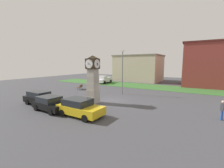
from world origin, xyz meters
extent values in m
plane|color=#424247|center=(0.00, 0.00, 0.00)|extent=(78.50, 78.50, 0.00)
cube|color=#9F9A8F|center=(-1.29, -1.98, 0.42)|extent=(1.22, 1.22, 0.83)
cube|color=#9B968B|center=(-1.29, -1.98, 1.25)|extent=(1.17, 1.17, 0.83)
cube|color=#9F9A90|center=(-1.29, -1.98, 2.08)|extent=(1.11, 1.11, 0.83)
cube|color=#9B968C|center=(-1.29, -1.98, 2.91)|extent=(1.06, 1.06, 0.83)
cube|color=#9F9A90|center=(-1.29, -1.98, 3.74)|extent=(1.01, 1.01, 0.83)
cube|color=#2D2316|center=(-1.29, -1.98, 4.77)|extent=(1.27, 1.27, 1.22)
cylinder|color=white|center=(-1.29, -1.33, 4.77)|extent=(1.04, 0.04, 1.04)
cube|color=black|center=(-1.29, -1.29, 4.77)|extent=(0.06, 0.21, 0.17)
cube|color=black|center=(-1.29, -1.29, 4.77)|extent=(0.04, 0.09, 0.39)
cylinder|color=white|center=(-1.29, -2.63, 4.77)|extent=(1.04, 0.04, 1.04)
cube|color=black|center=(-1.29, -2.67, 4.77)|extent=(0.06, 0.17, 0.21)
cube|color=black|center=(-1.29, -2.67, 4.77)|extent=(0.04, 0.33, 0.27)
cylinder|color=white|center=(-0.64, -1.98, 4.77)|extent=(0.04, 1.04, 1.04)
cube|color=black|center=(-0.61, -1.98, 4.77)|extent=(0.18, 0.06, 0.20)
cube|color=black|center=(-0.61, -1.98, 4.77)|extent=(0.16, 0.04, 0.38)
cylinder|color=white|center=(-1.95, -1.98, 4.77)|extent=(0.04, 1.04, 1.04)
cube|color=black|center=(-1.98, -1.98, 4.77)|extent=(0.19, 0.06, 0.20)
cube|color=black|center=(-1.98, -1.98, 4.77)|extent=(0.39, 0.04, 0.08)
pyramid|color=#2D2316|center=(-1.29, -1.98, 5.56)|extent=(1.33, 1.33, 0.38)
cylinder|color=maroon|center=(-0.92, -3.84, 0.48)|extent=(0.27, 0.27, 0.97)
sphere|color=maroon|center=(-0.92, -3.84, 1.01)|extent=(0.24, 0.24, 0.24)
cylinder|color=maroon|center=(-1.47, -5.15, 0.43)|extent=(0.30, 0.30, 0.87)
sphere|color=maroon|center=(-1.47, -5.15, 0.91)|extent=(0.27, 0.27, 0.27)
cube|color=black|center=(-6.00, -5.85, 0.61)|extent=(4.48, 1.75, 0.69)
cube|color=#1E2328|center=(-6.34, -5.85, 1.26)|extent=(2.46, 1.60, 0.60)
cylinder|color=black|center=(-4.62, -5.02, 0.32)|extent=(0.64, 0.22, 0.64)
cylinder|color=black|center=(-4.61, -6.67, 0.32)|extent=(0.64, 0.22, 0.64)
cylinder|color=black|center=(-7.39, -5.03, 0.32)|extent=(0.64, 0.22, 0.64)
cylinder|color=black|center=(-7.38, -6.68, 0.32)|extent=(0.64, 0.22, 0.64)
cube|color=black|center=(-3.08, -6.64, 0.57)|extent=(4.10, 2.10, 0.61)
cube|color=#1E2328|center=(-3.38, -6.63, 1.17)|extent=(2.29, 1.86, 0.58)
cylinder|color=black|center=(-1.79, -5.79, 0.32)|extent=(0.65, 0.25, 0.64)
cylinder|color=black|center=(-1.88, -7.61, 0.32)|extent=(0.65, 0.25, 0.64)
cylinder|color=black|center=(-4.28, -5.67, 0.32)|extent=(0.65, 0.25, 0.64)
cylinder|color=black|center=(-4.36, -7.49, 0.32)|extent=(0.65, 0.25, 0.64)
cube|color=gold|center=(0.61, -6.27, 0.63)|extent=(4.37, 2.01, 0.71)
cube|color=#1E2328|center=(0.29, -6.28, 1.29)|extent=(2.41, 1.84, 0.61)
cylinder|color=black|center=(1.96, -5.32, 0.32)|extent=(0.64, 0.22, 0.64)
cylinder|color=black|center=(1.97, -7.21, 0.32)|extent=(0.64, 0.22, 0.64)
cylinder|color=black|center=(-0.74, -5.33, 0.32)|extent=(0.64, 0.22, 0.64)
cylinder|color=black|center=(-0.73, -7.23, 0.32)|extent=(0.64, 0.22, 0.64)
cube|color=silver|center=(-10.50, 14.09, 0.70)|extent=(2.27, 5.10, 0.70)
cube|color=silver|center=(-10.45, 13.22, 1.45)|extent=(1.99, 1.85, 0.80)
cube|color=silver|center=(-10.55, 15.09, 1.23)|extent=(2.15, 2.85, 0.36)
cylinder|color=black|center=(-9.47, 12.65, 0.40)|extent=(0.32, 0.81, 0.80)
cylinder|color=black|center=(-11.37, 12.54, 0.40)|extent=(0.32, 0.81, 0.80)
cylinder|color=black|center=(-9.63, 15.64, 0.40)|extent=(0.32, 0.81, 0.80)
cylinder|color=black|center=(-11.53, 15.54, 0.40)|extent=(0.32, 0.81, 0.80)
cube|color=brown|center=(-9.40, 4.31, 0.45)|extent=(1.13, 1.66, 0.08)
cube|color=brown|center=(-9.18, 4.42, 0.70)|extent=(0.73, 1.48, 0.40)
cylinder|color=#262628|center=(-9.85, 4.81, 0.23)|extent=(0.06, 0.06, 0.45)
cylinder|color=#262628|center=(-9.32, 3.65, 0.23)|extent=(0.06, 0.06, 0.45)
cylinder|color=#262628|center=(-9.49, 4.98, 0.23)|extent=(0.06, 0.06, 0.45)
cylinder|color=#262628|center=(-8.95, 3.82, 0.23)|extent=(0.06, 0.06, 0.45)
cylinder|color=#264CA5|center=(11.68, -0.69, 0.42)|extent=(0.14, 0.14, 0.84)
cylinder|color=#264CA5|center=(11.62, -0.88, 0.42)|extent=(0.14, 0.14, 0.84)
cube|color=#3F3F47|center=(11.65, -0.79, 1.15)|extent=(0.35, 0.46, 0.63)
sphere|color=beige|center=(11.65, -0.79, 1.58)|extent=(0.23, 0.23, 0.23)
cylinder|color=slate|center=(-0.65, 4.54, 3.28)|extent=(0.14, 0.14, 6.56)
cube|color=silver|center=(-0.65, 4.54, 6.68)|extent=(0.50, 0.24, 0.24)
cube|color=#B7A88E|center=(-5.41, 23.46, 3.38)|extent=(12.26, 8.75, 6.76)
cube|color=#6E6455|center=(-5.41, 23.46, 6.91)|extent=(12.62, 9.02, 0.30)
cube|color=#386B2D|center=(-0.77, 14.39, 0.02)|extent=(47.10, 7.23, 0.04)
camera|label=1|loc=(9.96, -16.16, 4.80)|focal=24.00mm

